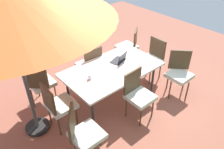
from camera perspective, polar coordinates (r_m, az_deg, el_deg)
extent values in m
cube|color=#935442|center=(4.88, 0.00, -6.03)|extent=(10.00, 10.00, 0.02)
cube|color=silver|center=(4.42, 0.00, 1.42)|extent=(1.93, 1.13, 0.04)
cylinder|color=#333333|center=(5.35, 3.65, 2.98)|extent=(0.05, 0.05, 0.73)
cylinder|color=#333333|center=(4.56, -11.25, -4.19)|extent=(0.05, 0.05, 0.73)
cylinder|color=#333333|center=(4.90, 10.42, -0.92)|extent=(0.05, 0.05, 0.73)
cylinder|color=#333333|center=(4.02, -4.93, -9.89)|extent=(0.05, 0.05, 0.73)
cylinder|color=#4C4C4C|center=(3.68, -21.98, 0.71)|extent=(0.06, 0.06, 2.54)
cone|color=orange|center=(3.26, -26.23, 16.68)|extent=(2.94, 2.94, 0.47)
cylinder|color=black|center=(4.45, -18.49, -12.59)|extent=(0.44, 0.44, 0.06)
cube|color=silver|center=(3.53, -6.40, -15.14)|extent=(0.46, 0.46, 0.08)
cube|color=#4C3823|center=(3.36, -10.35, -12.18)|extent=(0.31, 0.36, 0.45)
cylinder|color=#4C3823|center=(3.84, -3.19, -15.63)|extent=(0.03, 0.03, 0.45)
cylinder|color=#4C3823|center=(3.87, -8.73, -15.61)|extent=(0.03, 0.03, 0.45)
cube|color=silver|center=(4.69, -17.60, -2.07)|extent=(0.46, 0.46, 0.08)
cube|color=#4C3823|center=(4.38, -18.90, -0.94)|extent=(0.35, 0.32, 0.45)
cylinder|color=#4C3823|center=(4.93, -14.54, -3.31)|extent=(0.03, 0.03, 0.45)
cylinder|color=#4C3823|center=(5.04, -18.50, -3.22)|extent=(0.03, 0.03, 0.45)
cylinder|color=#4C3823|center=(4.67, -15.49, -6.03)|extent=(0.03, 0.03, 0.45)
cylinder|color=#4C3823|center=(4.78, -19.67, -5.87)|extent=(0.03, 0.03, 0.45)
cube|color=silver|center=(4.89, 16.86, -0.26)|extent=(0.46, 0.46, 0.08)
cube|color=#4C3823|center=(4.93, 17.01, 3.66)|extent=(0.33, 0.34, 0.45)
cylinder|color=#4C3823|center=(4.87, 14.60, -3.92)|extent=(0.03, 0.03, 0.45)
cylinder|color=#4C3823|center=(4.95, 18.71, -4.07)|extent=(0.03, 0.03, 0.45)
cylinder|color=#4C3823|center=(5.15, 14.12, -1.42)|extent=(0.03, 0.03, 0.45)
cylinder|color=#4C3823|center=(5.23, 18.01, -1.61)|extent=(0.03, 0.03, 0.45)
cube|color=silver|center=(5.79, 3.78, 7.03)|extent=(0.46, 0.46, 0.08)
cube|color=#4C3823|center=(5.65, 6.02, 9.19)|extent=(0.37, 0.30, 0.45)
cylinder|color=#4C3823|center=(6.10, 2.26, 5.77)|extent=(0.03, 0.03, 0.45)
cylinder|color=#4C3823|center=(5.79, 1.65, 4.08)|extent=(0.03, 0.03, 0.45)
cylinder|color=#4C3823|center=(6.06, 5.63, 5.41)|extent=(0.03, 0.03, 0.45)
cylinder|color=#4C3823|center=(5.75, 5.19, 3.69)|extent=(0.03, 0.03, 0.45)
cube|color=silver|center=(4.07, -12.87, -7.65)|extent=(0.46, 0.46, 0.08)
cube|color=#4C3823|center=(3.84, -16.11, -5.99)|extent=(0.05, 0.44, 0.45)
cylinder|color=#4C3823|center=(4.19, -9.02, -10.64)|extent=(0.03, 0.03, 0.45)
cylinder|color=#4C3823|center=(4.43, -11.51, -7.99)|extent=(0.03, 0.03, 0.45)
cylinder|color=#4C3823|center=(4.09, -13.39, -12.79)|extent=(0.03, 0.03, 0.45)
cylinder|color=#4C3823|center=(4.33, -15.67, -9.92)|extent=(0.03, 0.03, 0.45)
cube|color=silver|center=(4.17, 7.29, -5.78)|extent=(0.46, 0.46, 0.08)
cube|color=#4C3823|center=(4.10, 5.31, -1.62)|extent=(0.44, 0.06, 0.45)
cylinder|color=#4C3823|center=(4.16, 7.35, -10.84)|extent=(0.03, 0.03, 0.45)
cylinder|color=#4C3823|center=(4.38, 10.38, -8.39)|extent=(0.03, 0.03, 0.45)
cylinder|color=#4C3823|center=(4.32, 3.64, -8.45)|extent=(0.03, 0.03, 0.45)
cylinder|color=#4C3823|center=(4.53, 6.75, -6.23)|extent=(0.03, 0.03, 0.45)
cube|color=silver|center=(5.28, 9.82, 3.58)|extent=(0.46, 0.46, 0.08)
cube|color=#4C3823|center=(5.29, 11.61, 6.77)|extent=(0.05, 0.44, 0.45)
cylinder|color=#4C3823|center=(5.40, 6.86, 1.31)|extent=(0.03, 0.03, 0.45)
cylinder|color=#4C3823|center=(5.21, 9.70, -0.37)|extent=(0.03, 0.03, 0.45)
cylinder|color=#4C3823|center=(5.63, 9.40, 2.61)|extent=(0.03, 0.03, 0.45)
cylinder|color=#4C3823|center=(5.45, 12.21, 1.05)|extent=(0.03, 0.03, 0.45)
cube|color=silver|center=(5.06, -5.97, 2.46)|extent=(0.46, 0.46, 0.08)
cube|color=#4C3823|center=(4.77, -4.76, 4.10)|extent=(0.44, 0.06, 0.45)
cylinder|color=#4C3823|center=(5.41, -5.28, 1.53)|extent=(0.03, 0.03, 0.45)
cylinder|color=#4C3823|center=(5.26, -8.52, 0.17)|extent=(0.03, 0.03, 0.45)
cylinder|color=#4C3823|center=(5.16, -3.03, -0.18)|extent=(0.03, 0.03, 0.45)
cylinder|color=#4C3823|center=(5.00, -6.36, -1.66)|extent=(0.03, 0.03, 0.45)
cube|color=#2D2D33|center=(4.64, 1.52, 3.59)|extent=(0.37, 0.30, 0.02)
cube|color=black|center=(4.54, 2.74, 4.37)|extent=(0.32, 0.14, 0.20)
cylinder|color=white|center=(4.11, -5.70, -0.51)|extent=(0.07, 0.07, 0.09)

